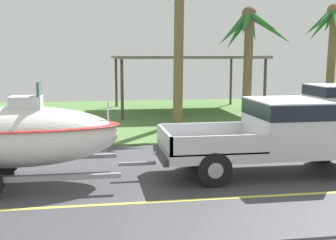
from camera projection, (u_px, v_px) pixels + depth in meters
name	position (u px, v px, depth m)	size (l,w,h in m)	color
ground	(205.00, 123.00, 19.67)	(36.00, 22.00, 0.11)	#424247
pickup_truck_towing	(284.00, 132.00, 11.30)	(5.75, 2.08, 1.87)	silver
boat_on_trailer	(16.00, 136.00, 10.24)	(5.81, 2.30, 2.38)	gray
parked_pickup_background	(332.00, 105.00, 17.65)	(5.80, 2.02, 1.81)	silver
carport_awning	(184.00, 58.00, 22.99)	(7.23, 5.85, 2.93)	#4C4238
palm_tree_near_left	(333.00, 32.00, 23.37)	(3.56, 3.12, 5.62)	brown
palm_tree_near_right	(249.00, 38.00, 18.36)	(3.27, 2.86, 4.93)	brown
palm_tree_mid	(178.00, 1.00, 18.03)	(3.18, 3.27, 6.80)	brown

